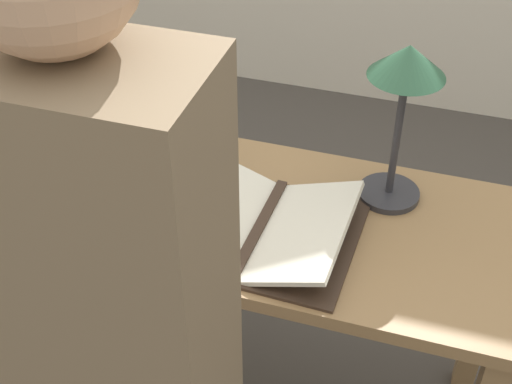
% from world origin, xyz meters
% --- Properties ---
extents(reading_desk, '(1.31, 0.55, 0.72)m').
position_xyz_m(reading_desk, '(0.00, 0.00, 0.60)').
color(reading_desk, '#937047').
rests_on(reading_desk, ground_plane).
extents(open_book, '(0.46, 0.38, 0.07)m').
position_xyz_m(open_book, '(0.05, -0.07, 0.74)').
color(open_book, '#38281E').
rests_on(open_book, reading_desk).
extents(book_stack_tall, '(0.26, 0.33, 0.17)m').
position_xyz_m(book_stack_tall, '(-0.43, 0.09, 0.81)').
color(book_stack_tall, '#234C2D').
rests_on(book_stack_tall, reading_desk).
extents(book_standing_upright, '(0.03, 0.16, 0.23)m').
position_xyz_m(book_standing_upright, '(-0.27, 0.07, 0.84)').
color(book_standing_upright, slate).
rests_on(book_standing_upright, reading_desk).
extents(reading_lamp, '(0.17, 0.17, 0.40)m').
position_xyz_m(reading_lamp, '(0.31, 0.15, 1.03)').
color(reading_lamp, '#2D2D33').
rests_on(reading_lamp, reading_desk).
extents(coffee_mug, '(0.12, 0.08, 0.09)m').
position_xyz_m(coffee_mug, '(-0.19, -0.01, 0.77)').
color(coffee_mug, '#335184').
rests_on(coffee_mug, reading_desk).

